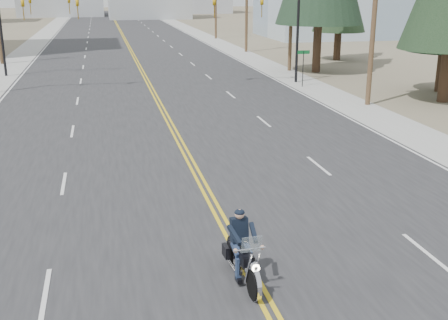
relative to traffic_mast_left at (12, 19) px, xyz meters
The scene contains 10 objects.
road 39.36m from the traffic_mast_left, 76.71° to the left, with size 20.00×200.00×0.01m, color #303033.
sidewalk_left 38.40m from the traffic_mast_left, 93.80° to the left, with size 3.00×200.00×0.01m, color #A5A5A0.
sidewalk_right 43.45m from the traffic_mast_left, 61.68° to the left, with size 3.00×200.00×0.01m, color #A5A5A0.
traffic_mast_left is the anchor object (origin of this frame).
traffic_mast_right 17.95m from the traffic_mast_left, ahead, with size 7.10×0.26×7.00m.
traffic_mast_far 8.01m from the traffic_mast_left, 92.40° to the left, with size 6.10×0.26×7.00m.
street_sign 20.12m from the traffic_mast_left, ahead, with size 0.90×0.06×2.62m.
utility_pole_b 23.31m from the traffic_mast_left, 22.74° to the right, with size 2.20×0.30×11.50m.
utility_pole_c 22.31m from the traffic_mast_left, 15.61° to the left, with size 2.20×0.30×11.00m.
motorcyclist 29.95m from the traffic_mast_left, 72.96° to the right, with size 0.99×2.31×1.80m, color black, non-canonical shape.
Camera 1 is at (-3.36, -8.34, 6.98)m, focal length 45.00 mm.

